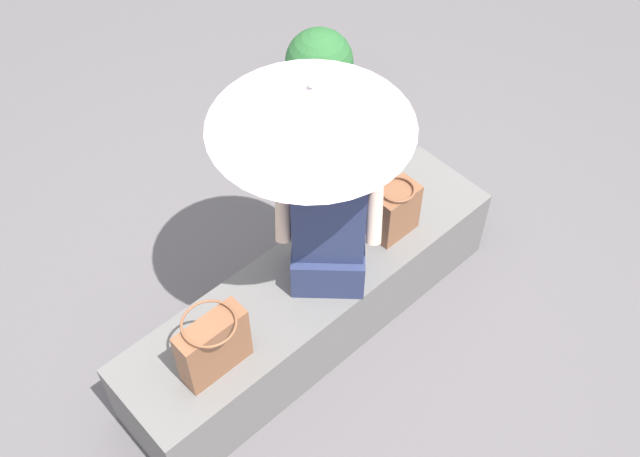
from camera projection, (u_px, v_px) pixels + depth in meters
The scene contains 7 objects.
ground_plane at pixel (313, 327), 4.04m from camera, with size 14.00×14.00×0.00m, color #605B5E.
stone_bench at pixel (312, 302), 3.86m from camera, with size 2.10×0.52×0.45m, color slate.
person_seated at pixel (329, 223), 3.40m from camera, with size 0.47×0.47×0.90m.
parasol at pixel (311, 107), 2.91m from camera, with size 0.84×0.84×1.16m.
handbag_black at pixel (213, 345), 3.24m from camera, with size 0.32×0.24×0.35m.
tote_bag_canvas at pixel (395, 210), 3.76m from camera, with size 0.23×0.17×0.31m.
planter_near at pixel (319, 80), 4.78m from camera, with size 0.42×0.42×0.71m.
Camera 1 is at (1.46, 1.64, 3.42)m, focal length 42.87 mm.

